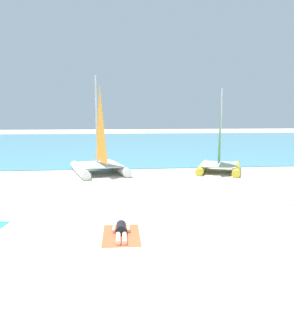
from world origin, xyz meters
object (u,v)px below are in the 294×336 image
Objects in this scene: sailboat_white at (99,159)px; sunbather_middle at (121,230)px; sailboat_yellow at (219,160)px; towel_middle at (121,235)px.

sailboat_white is 3.75× the size of sunbather_middle.
sailboat_white is at bearing 96.63° from sunbather_middle.
sunbather_middle is (-6.37, -10.54, -0.64)m from sailboat_yellow.
sailboat_white is 11.00m from towel_middle.
sailboat_white reaches higher than sunbather_middle.
sunbather_middle is at bearing -99.12° from sailboat_white.
sailboat_white reaches higher than towel_middle.
sailboat_yellow is (7.38, -0.32, -0.11)m from sailboat_white.
sailboat_white is 3.09× the size of towel_middle.
sunbather_middle is (1.02, -10.86, -0.74)m from sailboat_white.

